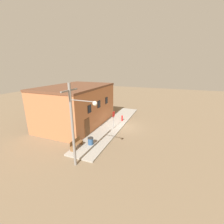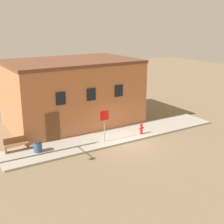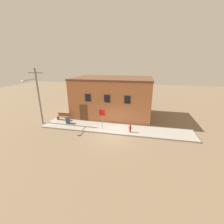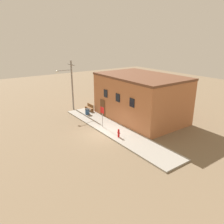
% 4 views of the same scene
% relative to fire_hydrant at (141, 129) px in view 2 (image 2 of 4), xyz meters
% --- Properties ---
extents(ground_plane, '(80.00, 80.00, 0.00)m').
position_rel_fire_hydrant_xyz_m(ground_plane, '(-1.73, -0.73, -0.57)').
color(ground_plane, '#7A664C').
extents(sidewalk, '(16.83, 2.90, 0.15)m').
position_rel_fire_hydrant_xyz_m(sidewalk, '(-1.73, 0.72, -0.50)').
color(sidewalk, '#9E998E').
rests_on(sidewalk, ground).
extents(brick_building, '(10.30, 6.80, 5.28)m').
position_rel_fire_hydrant_xyz_m(brick_building, '(-3.01, 5.51, 2.07)').
color(brick_building, '#B26B42').
rests_on(brick_building, ground).
extents(fire_hydrant, '(0.42, 0.20, 0.85)m').
position_rel_fire_hydrant_xyz_m(fire_hydrant, '(0.00, 0.00, 0.00)').
color(fire_hydrant, red).
rests_on(fire_hydrant, sidewalk).
extents(stop_sign, '(0.68, 0.06, 2.25)m').
position_rel_fire_hydrant_xyz_m(stop_sign, '(-3.09, 0.13, 1.15)').
color(stop_sign, gray).
rests_on(stop_sign, sidewalk).
extents(bench, '(1.55, 0.44, 0.89)m').
position_rel_fire_hydrant_xyz_m(bench, '(-8.74, 1.80, 0.01)').
color(bench, brown).
rests_on(bench, sidewalk).
extents(trash_bin, '(0.57, 0.57, 0.72)m').
position_rel_fire_hydrant_xyz_m(trash_bin, '(-7.64, 0.85, -0.06)').
color(trash_bin, '#2D517F').
rests_on(trash_bin, sidewalk).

